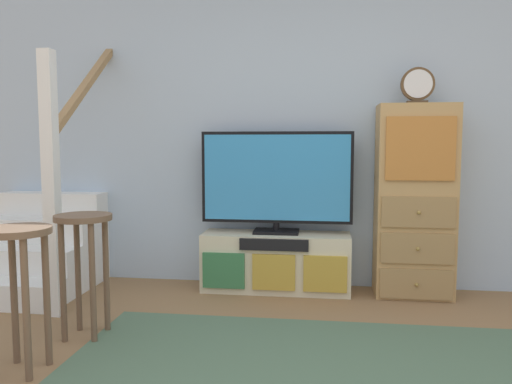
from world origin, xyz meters
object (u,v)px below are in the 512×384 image
object	(u,v)px
bar_stool_near	(18,266)
bar_stool_far	(84,247)
media_console	(276,262)
desk_clock	(418,86)
side_cabinet	(415,202)
television	(276,180)

from	to	relation	value
bar_stool_near	bar_stool_far	xyz separation A→B (m)	(0.11, 0.50, -0.00)
media_console	desk_clock	world-z (taller)	desk_clock
bar_stool_near	bar_stool_far	world-z (taller)	bar_stool_near
side_cabinet	desk_clock	size ratio (longest dim) A/B	5.45
television	bar_stool_near	bearing A→B (deg)	-125.40
media_console	side_cabinet	distance (m)	1.18
desk_clock	television	bearing A→B (deg)	178.46
television	side_cabinet	bearing A→B (deg)	-0.73
desk_clock	bar_stool_near	size ratio (longest dim) A/B	0.36
media_console	side_cabinet	bearing A→B (deg)	0.55
media_console	bar_stool_near	xyz separation A→B (m)	(-1.17, -1.62, 0.33)
media_console	bar_stool_far	bearing A→B (deg)	-133.32
media_console	desk_clock	size ratio (longest dim) A/B	4.34
side_cabinet	bar_stool_far	size ratio (longest dim) A/B	1.96
television	side_cabinet	xyz separation A→B (m)	(1.07, -0.01, -0.16)
media_console	side_cabinet	xyz separation A→B (m)	(1.07, 0.01, 0.51)
television	bar_stool_near	distance (m)	2.05
side_cabinet	desk_clock	xyz separation A→B (m)	(-0.01, -0.01, 0.88)
television	bar_stool_far	world-z (taller)	television
media_console	bar_stool_near	distance (m)	2.03
television	bar_stool_far	distance (m)	1.60
media_console	bar_stool_far	size ratio (longest dim) A/B	1.56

